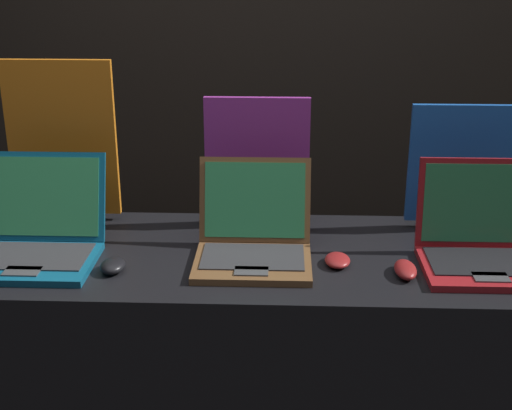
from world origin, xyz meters
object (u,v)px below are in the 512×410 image
laptop_middle (254,238)px  mouse_middle (337,260)px  laptop_front (38,236)px  promo_stand_front (62,145)px  laptop_back (480,242)px  promo_stand_back (461,171)px  mouse_back (405,270)px  mouse_front (113,266)px  promo_stand_middle (257,165)px

laptop_middle → mouse_middle: bearing=-9.9°
laptop_front → laptop_middle: size_ratio=1.09×
laptop_front → promo_stand_front: size_ratio=0.69×
laptop_front → laptop_back: size_ratio=1.09×
laptop_middle → promo_stand_back: bearing=22.1°
laptop_back → promo_stand_back: promo_stand_back is taller
laptop_back → promo_stand_back: size_ratio=0.83×
laptop_front → mouse_back: bearing=-4.8°
mouse_front → mouse_back: 0.80m
promo_stand_middle → promo_stand_back: bearing=-0.8°
promo_stand_front → promo_stand_middle: bearing=-1.3°
promo_stand_middle → mouse_back: promo_stand_middle is taller
laptop_front → laptop_middle: laptop_front is taller
mouse_front → promo_stand_front: promo_stand_front is taller
promo_stand_front → promo_stand_back: promo_stand_front is taller
mouse_middle → mouse_back: (0.18, -0.06, 0.00)m
laptop_middle → mouse_back: 0.43m
laptop_middle → mouse_front: bearing=-164.1°
mouse_middle → laptop_back: size_ratio=0.30×
promo_stand_middle → promo_stand_front: bearing=178.7°
laptop_front → promo_stand_middle: size_ratio=0.87×
promo_stand_front → laptop_back: promo_stand_front is taller
mouse_back → promo_stand_back: promo_stand_back is taller
mouse_back → promo_stand_back: size_ratio=0.29×
mouse_front → promo_stand_back: size_ratio=0.23×
promo_stand_back → promo_stand_middle: bearing=179.2°
mouse_front → promo_stand_middle: 0.57m
mouse_middle → laptop_back: bearing=3.7°
laptop_front → mouse_front: laptop_front is taller
mouse_middle → laptop_back: 0.40m
promo_stand_front → promo_stand_back: (1.25, -0.02, -0.06)m
promo_stand_front → mouse_back: (1.04, -0.38, -0.23)m
laptop_middle → mouse_back: (0.42, -0.10, -0.04)m
mouse_front → laptop_middle: 0.40m
promo_stand_back → laptop_back: bearing=-90.0°
promo_stand_front → laptop_back: size_ratio=1.58×
laptop_front → laptop_back: laptop_back is taller
laptop_middle → laptop_back: (0.64, -0.02, 0.00)m
laptop_front → mouse_middle: bearing=-1.8°
laptop_middle → promo_stand_back: 0.70m
laptop_front → mouse_back: 1.04m
laptop_middle → laptop_back: bearing=-1.5°
mouse_back → promo_stand_back: 0.45m
laptop_back → laptop_front: bearing=179.9°
laptop_front → mouse_middle: 0.86m
laptop_front → promo_stand_middle: promo_stand_middle is taller
promo_stand_front → promo_stand_middle: 0.62m
laptop_back → laptop_middle: bearing=178.5°
mouse_middle → mouse_back: 0.19m
mouse_front → laptop_back: size_ratio=0.28×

